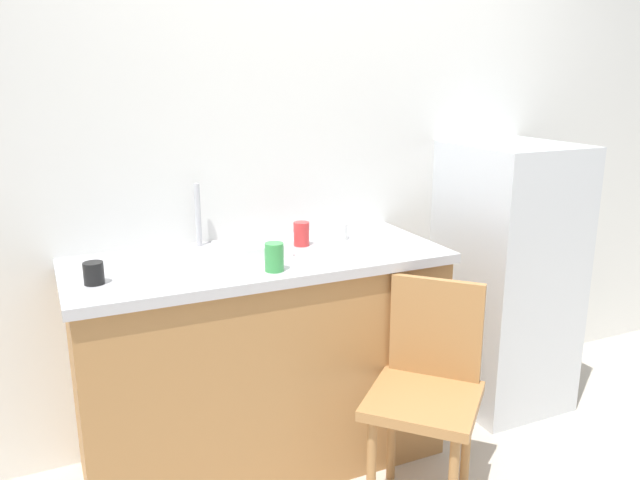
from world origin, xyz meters
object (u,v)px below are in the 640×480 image
refrigerator (506,276)px  cup_white (338,231)px  cup_black (94,273)px  cup_red (301,234)px  dish_tray (252,249)px  chair (427,386)px  cup_green (274,257)px

refrigerator → cup_white: bearing=174.3°
cup_white → cup_black: size_ratio=1.06×
cup_red → dish_tray: bearing=-169.2°
dish_tray → cup_red: (0.24, 0.05, 0.03)m
chair → cup_black: (-1.12, 0.44, 0.48)m
chair → dish_tray: (-0.50, 0.55, 0.46)m
cup_white → cup_green: (-0.42, -0.31, 0.02)m
refrigerator → chair: (-0.83, -0.54, -0.16)m
chair → cup_red: size_ratio=8.70×
dish_tray → cup_red: cup_red is taller
cup_white → cup_red: 0.19m
cup_white → cup_red: size_ratio=0.81×
cup_black → cup_green: (0.63, -0.12, 0.01)m
chair → cup_white: 0.79m
cup_green → chair: bearing=-32.5°
chair → cup_green: bearing=-166.2°
refrigerator → cup_red: 1.14m
refrigerator → cup_green: refrigerator is taller
cup_red → cup_white: bearing=8.2°
dish_tray → cup_white: bearing=9.6°
chair → cup_green: size_ratio=8.23×
refrigerator → cup_green: size_ratio=12.28×
refrigerator → cup_green: bearing=-170.4°
refrigerator → cup_white: refrigerator is taller
cup_white → cup_green: cup_green is taller
refrigerator → cup_white: 0.95m
cup_red → cup_green: bearing=-129.1°
refrigerator → cup_white: (-0.90, 0.09, 0.31)m
dish_tray → cup_green: cup_green is taller
cup_white → cup_black: 1.07m
dish_tray → cup_black: (-0.62, -0.12, 0.01)m
cup_white → cup_red: (-0.19, -0.03, 0.01)m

